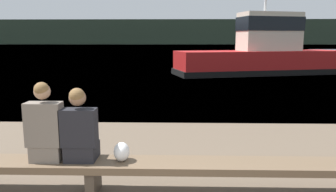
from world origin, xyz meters
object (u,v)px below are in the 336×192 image
Objects in this scene: person_left at (45,128)px; shopping_bag at (122,152)px; person_right at (80,130)px; bench_main at (93,166)px; tugboat_red at (263,55)px.

person_left reaches higher than shopping_bag.
person_right reaches higher than shopping_bag.
person_left is 1.08× the size of person_right.
bench_main is 0.43m from shopping_bag.
person_left reaches higher than bench_main.
person_right is (0.45, 0.00, -0.03)m from person_left.
shopping_bag is at bearing 0.79° from person_right.
tugboat_red reaches higher than bench_main.
person_right is at bearing -179.21° from shopping_bag.
person_right reaches higher than bench_main.
person_left is at bearing 141.59° from tugboat_red.
person_left is 4.19× the size of shopping_bag.
person_left is at bearing 179.18° from bench_main.
tugboat_red is (6.16, 15.48, 0.75)m from bench_main.
tugboat_red reaches higher than person_left.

